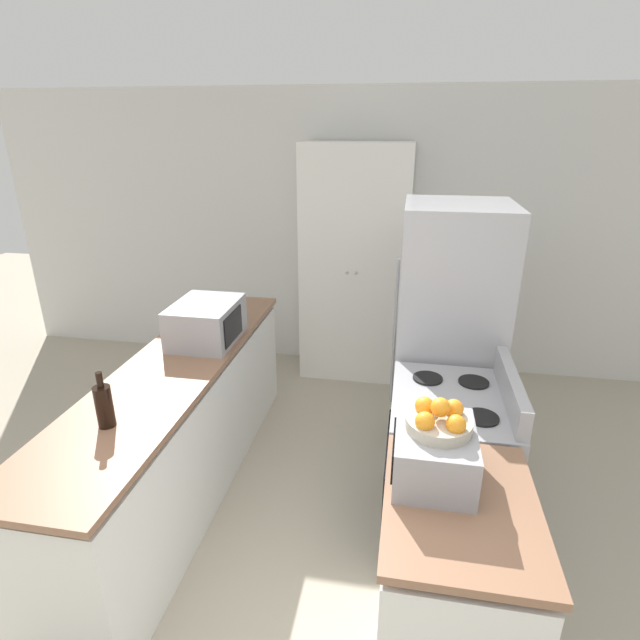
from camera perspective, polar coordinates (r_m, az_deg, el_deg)
The scene contains 10 objects.
wall_back at distance 4.82m, azimuth 3.46°, elevation 9.74°, with size 7.00×0.06×2.60m.
counter_left at distance 3.42m, azimuth -15.62°, elevation -11.96°, with size 0.60×2.64×0.91m.
counter_right at distance 2.46m, azimuth 14.64°, elevation -27.67°, with size 0.60×0.81×0.91m.
pantry_cabinet at distance 4.60m, azimuth 3.98°, elevation 6.22°, with size 0.96×0.48×2.14m.
stove at distance 3.04m, azimuth 14.11°, elevation -15.83°, with size 0.66×0.78×1.07m.
refrigerator at distance 3.51m, azimuth 14.37°, elevation -2.12°, with size 0.70×0.72×1.82m.
microwave at distance 3.42m, azimuth -12.85°, elevation -0.23°, with size 0.41×0.52×0.27m.
wine_bottle at distance 2.63m, azimuth -23.45°, elevation -8.93°, with size 0.08×0.08×0.29m.
toaster_oven at distance 2.16m, azimuth 12.85°, elevation -14.65°, with size 0.33×0.40×0.22m.
fruit_bowl at distance 2.09m, azimuth 13.46°, elevation -11.05°, with size 0.26×0.26×0.14m.
Camera 1 is at (0.55, -1.12, 2.27)m, focal length 28.00 mm.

